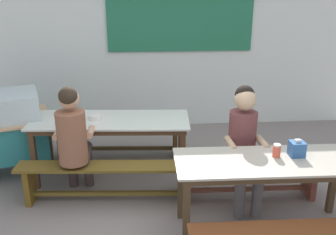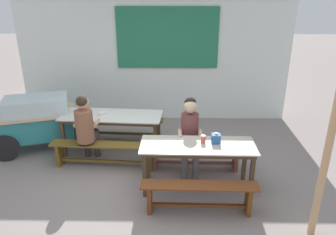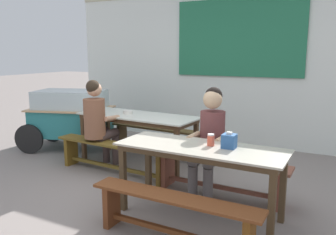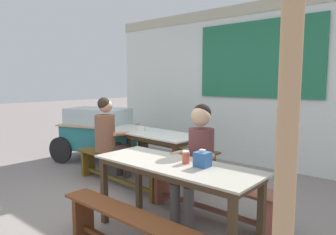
% 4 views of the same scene
% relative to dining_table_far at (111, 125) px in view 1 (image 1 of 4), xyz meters
% --- Properties ---
extents(ground_plane, '(40.00, 40.00, 0.00)m').
position_rel_dining_table_far_xyz_m(ground_plane, '(0.71, -1.08, -0.67)').
color(ground_plane, gray).
extents(backdrop_wall, '(6.19, 0.23, 2.92)m').
position_rel_dining_table_far_xyz_m(backdrop_wall, '(0.72, 1.81, 0.86)').
color(backdrop_wall, white).
rests_on(backdrop_wall, ground_plane).
extents(dining_table_far, '(1.89, 0.82, 0.75)m').
position_rel_dining_table_far_xyz_m(dining_table_far, '(0.00, 0.00, 0.00)').
color(dining_table_far, silver).
rests_on(dining_table_far, ground_plane).
extents(dining_table_near, '(1.72, 0.67, 0.75)m').
position_rel_dining_table_far_xyz_m(dining_table_near, '(1.51, -1.21, -0.01)').
color(dining_table_near, '#B5AE9C').
rests_on(dining_table_near, ground_plane).
extents(bench_far_back, '(1.82, 0.37, 0.44)m').
position_rel_dining_table_far_xyz_m(bench_far_back, '(0.04, 0.59, -0.37)').
color(bench_far_back, brown).
rests_on(bench_far_back, ground_plane).
extents(bench_far_front, '(1.88, 0.38, 0.44)m').
position_rel_dining_table_far_xyz_m(bench_far_front, '(-0.04, -0.59, -0.37)').
color(bench_far_front, brown).
rests_on(bench_far_front, ground_plane).
extents(bench_near_back, '(1.63, 0.35, 0.44)m').
position_rel_dining_table_far_xyz_m(bench_near_back, '(1.52, -0.62, -0.37)').
color(bench_near_back, brown).
rests_on(bench_near_back, ground_plane).
extents(person_right_near_table, '(0.40, 0.56, 1.29)m').
position_rel_dining_table_far_xyz_m(person_right_near_table, '(1.42, -0.69, 0.06)').
color(person_right_near_table, '#625B5C').
rests_on(person_right_near_table, ground_plane).
extents(person_left_back_turned, '(0.42, 0.57, 1.30)m').
position_rel_dining_table_far_xyz_m(person_left_back_turned, '(-0.35, -0.50, 0.06)').
color(person_left_back_turned, '#453532').
rests_on(person_left_back_turned, ground_plane).
extents(tissue_box, '(0.13, 0.13, 0.16)m').
position_rel_dining_table_far_xyz_m(tissue_box, '(1.79, -1.14, 0.15)').
color(tissue_box, '#2D5A97').
rests_on(tissue_box, dining_table_near).
extents(condiment_jar, '(0.07, 0.07, 0.12)m').
position_rel_dining_table_far_xyz_m(condiment_jar, '(1.60, -1.14, 0.13)').
color(condiment_jar, '#DB553D').
rests_on(condiment_jar, dining_table_near).
extents(soup_bowl, '(0.15, 0.15, 0.05)m').
position_rel_dining_table_far_xyz_m(soup_bowl, '(-0.17, 0.01, 0.10)').
color(soup_bowl, silver).
rests_on(soup_bowl, dining_table_far).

